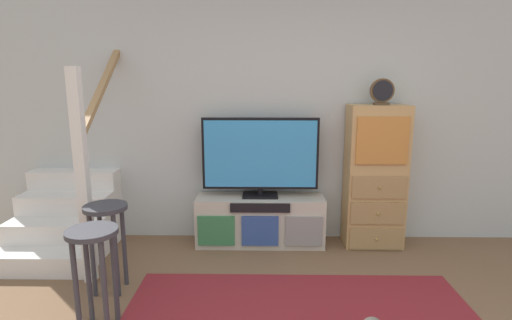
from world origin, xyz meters
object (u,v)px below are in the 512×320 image
desk_clock (382,92)px  bar_stool_near (94,256)px  media_console (260,221)px  side_cabinet (375,177)px  bar_stool_far (107,228)px  television (260,155)px

desk_clock → bar_stool_near: bearing=-147.4°
bar_stool_near → media_console: bearing=52.9°
side_cabinet → desk_clock: 0.85m
side_cabinet → desk_clock: bearing=-48.1°
desk_clock → bar_stool_far: size_ratio=0.35×
bar_stool_near → bar_stool_far: bar_stool_near is taller
television → desk_clock: size_ratio=4.63×
media_console → bar_stool_near: bearing=-127.1°
media_console → bar_stool_near: 1.86m
television → bar_stool_near: size_ratio=1.61×
desk_clock → bar_stool_far: desk_clock is taller
media_console → side_cabinet: side_cabinet is taller
media_console → television: 0.69m
media_console → bar_stool_near: bar_stool_near is taller
television → bar_stool_far: size_ratio=1.61×
side_cabinet → bar_stool_near: bearing=-147.0°
media_console → desk_clock: desk_clock is taller
desk_clock → bar_stool_near: size_ratio=0.35×
media_console → bar_stool_far: (-1.22, -0.95, 0.28)m
television → bar_stool_near: bearing=-126.6°
bar_stool_far → media_console: bearing=37.9°
television → side_cabinet: 1.18m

